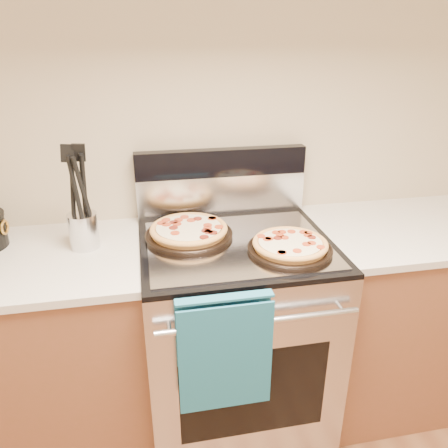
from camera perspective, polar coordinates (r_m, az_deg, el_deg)
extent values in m
plane|color=tan|center=(1.94, -0.58, 13.76)|extent=(4.00, 0.00, 4.00)
cube|color=#B7B7BC|center=(2.00, 1.42, -14.52)|extent=(0.76, 0.68, 0.90)
cube|color=black|center=(1.75, 3.93, -21.15)|extent=(0.56, 0.01, 0.40)
cube|color=black|center=(1.75, 1.57, -2.59)|extent=(0.76, 0.68, 0.02)
cube|color=silver|center=(1.99, -0.33, 3.88)|extent=(0.76, 0.06, 0.18)
cube|color=black|center=(1.94, -0.34, 8.04)|extent=(0.76, 0.06, 0.12)
cylinder|color=silver|center=(1.50, 4.71, -12.65)|extent=(0.70, 0.03, 0.03)
cube|color=gray|center=(1.72, 1.79, -2.63)|extent=(0.70, 0.55, 0.01)
cube|color=brown|center=(2.06, -24.44, -15.89)|extent=(1.00, 0.62, 0.88)
cube|color=beige|center=(1.83, -26.81, -4.66)|extent=(1.02, 0.64, 0.03)
cube|color=brown|center=(2.34, 23.17, -10.58)|extent=(1.00, 0.62, 0.88)
cube|color=beige|center=(2.14, 25.09, -0.36)|extent=(1.02, 0.64, 0.03)
cylinder|color=silver|center=(1.78, -17.85, -0.82)|extent=(0.15, 0.15, 0.14)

